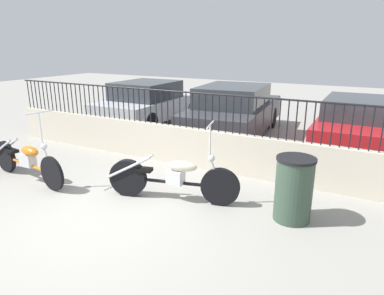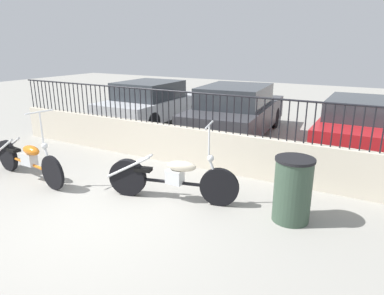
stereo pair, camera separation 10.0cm
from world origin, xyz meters
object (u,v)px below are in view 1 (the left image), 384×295
motorcycle_black (166,178)px  motorcycle_orange (24,159)px  car_silver (149,102)px  car_red (358,123)px  trash_bin (294,189)px  car_dark_grey (234,111)px

motorcycle_black → motorcycle_orange: size_ratio=0.96×
car_silver → car_red: car_silver is taller
trash_bin → car_red: size_ratio=0.22×
motorcycle_black → car_silver: (-3.68, 4.72, 0.30)m
car_silver → car_dark_grey: size_ratio=0.89×
car_dark_grey → car_silver: bearing=80.2°
trash_bin → car_dark_grey: car_dark_grey is taller
motorcycle_black → car_red: size_ratio=0.51×
car_dark_grey → motorcycle_orange: bearing=149.5°
car_silver → trash_bin: bearing=-128.3°
trash_bin → car_red: car_red is taller
car_dark_grey → trash_bin: bearing=-153.6°
motorcycle_black → motorcycle_orange: bearing=175.9°
car_silver → car_dark_grey: bearing=-94.8°
car_silver → car_dark_grey: car_dark_grey is taller
motorcycle_black → car_dark_grey: (-0.59, 4.50, 0.33)m
car_silver → car_red: size_ratio=0.93×
motorcycle_black → car_silver: car_silver is taller
car_red → motorcycle_black: bearing=151.1°
motorcycle_black → car_red: 5.47m
motorcycle_orange → trash_bin: bearing=17.2°
car_red → motorcycle_orange: bearing=133.6°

